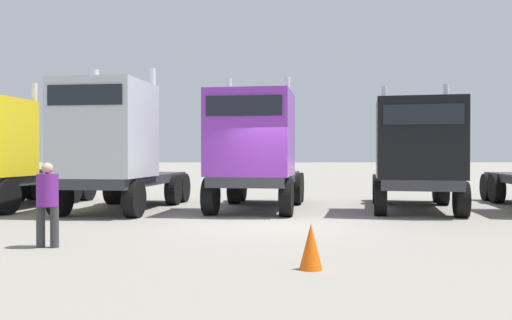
{
  "coord_description": "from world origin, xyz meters",
  "views": [
    {
      "loc": [
        -0.67,
        -13.03,
        1.77
      ],
      "look_at": [
        -0.38,
        4.45,
        1.58
      ],
      "focal_mm": 36.9,
      "sensor_mm": 36.0,
      "label": 1
    }
  ],
  "objects_px": {
    "semi_truck_black": "(417,154)",
    "visitor_with_camera": "(47,199)",
    "semi_truck_silver": "(113,145)",
    "semi_truck_purple": "(254,150)",
    "traffic_cone_mid": "(311,246)"
  },
  "relations": [
    {
      "from": "visitor_with_camera",
      "to": "semi_truck_silver",
      "type": "bearing_deg",
      "value": 11.36
    },
    {
      "from": "semi_truck_black",
      "to": "visitor_with_camera",
      "type": "bearing_deg",
      "value": -43.68
    },
    {
      "from": "semi_truck_silver",
      "to": "semi_truck_purple",
      "type": "bearing_deg",
      "value": 101.52
    },
    {
      "from": "traffic_cone_mid",
      "to": "semi_truck_purple",
      "type": "bearing_deg",
      "value": 95.35
    },
    {
      "from": "semi_truck_silver",
      "to": "visitor_with_camera",
      "type": "relative_size",
      "value": 3.98
    },
    {
      "from": "semi_truck_purple",
      "to": "visitor_with_camera",
      "type": "relative_size",
      "value": 3.89
    },
    {
      "from": "semi_truck_purple",
      "to": "traffic_cone_mid",
      "type": "bearing_deg",
      "value": 15.18
    },
    {
      "from": "semi_truck_purple",
      "to": "semi_truck_black",
      "type": "relative_size",
      "value": 0.97
    },
    {
      "from": "semi_truck_silver",
      "to": "semi_truck_black",
      "type": "bearing_deg",
      "value": 98.73
    },
    {
      "from": "semi_truck_purple",
      "to": "visitor_with_camera",
      "type": "xyz_separation_m",
      "value": [
        -4.01,
        -6.12,
        -0.98
      ]
    },
    {
      "from": "semi_truck_purple",
      "to": "semi_truck_black",
      "type": "height_order",
      "value": "semi_truck_purple"
    },
    {
      "from": "traffic_cone_mid",
      "to": "semi_truck_silver",
      "type": "bearing_deg",
      "value": 122.48
    },
    {
      "from": "semi_truck_silver",
      "to": "semi_truck_purple",
      "type": "xyz_separation_m",
      "value": [
        4.28,
        0.2,
        -0.13
      ]
    },
    {
      "from": "semi_truck_purple",
      "to": "semi_truck_black",
      "type": "bearing_deg",
      "value": 97.31
    },
    {
      "from": "semi_truck_purple",
      "to": "traffic_cone_mid",
      "type": "distance_m",
      "value": 8.29
    }
  ]
}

